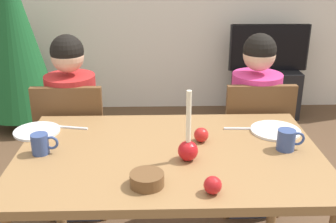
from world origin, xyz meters
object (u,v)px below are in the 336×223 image
person_right_child (253,129)px  mug_left (41,144)px  plate_right (275,131)px  mug_right (287,140)px  person_left_child (74,131)px  bowl_walnuts (147,179)px  chair_left (74,142)px  christmas_tree (14,36)px  candle_centerpiece (188,146)px  chair_right (253,140)px  tv_stand (265,92)px  dining_table (169,167)px  apple_near_candle (201,135)px  tv (269,48)px  plate_left (37,131)px  apple_by_left_plate (213,185)px

person_right_child → mug_left: bearing=-150.4°
plate_right → mug_right: size_ratio=1.96×
plate_right → mug_right: 0.21m
person_left_child → bowl_walnuts: 1.06m
chair_left → plate_right: bearing=-19.7°
christmas_tree → candle_centerpiece: bearing=-56.4°
chair_right → tv_stand: 1.79m
dining_table → mug_right: size_ratio=10.87×
dining_table → bowl_walnuts: bearing=-108.7°
person_right_child → apple_near_candle: size_ratio=16.49×
apple_near_candle → chair_left: bearing=145.2°
chair_right → tv: (0.52, 1.69, 0.20)m
christmas_tree → mug_left: size_ratio=13.87×
person_right_child → tv_stand: 1.77m
chair_left → plate_left: (-0.10, -0.37, 0.24)m
person_left_child → mug_left: (-0.01, -0.64, 0.23)m
tv → chair_left: bearing=-134.0°
christmas_tree → mug_right: size_ratio=13.27×
chair_left → plate_right: (1.12, -0.40, 0.24)m
person_right_child → apple_by_left_plate: 1.09m
chair_right → apple_by_left_plate: bearing=-112.3°
person_left_child → person_right_child: 1.11m
person_left_child → tv_stand: size_ratio=1.83×
candle_centerpiece → mug_right: size_ratio=2.51×
dining_table → plate_left: 0.71m
bowl_walnuts → candle_centerpiece: bearing=49.3°
mug_left → tv_stand: bearing=54.4°
person_right_child → tv: person_right_child is taller
mug_left → mug_right: size_ratio=0.96×
christmas_tree → plate_left: bearing=-69.6°
tv → chair_right: bearing=-107.1°
tv → mug_left: tv is taller
chair_right → plate_right: size_ratio=3.56×
plate_right → apple_by_left_plate: 0.68m
chair_left → bowl_walnuts: bearing=-62.2°
person_right_child → candle_centerpiece: (-0.47, -0.72, 0.25)m
chair_right → mug_right: chair_right is taller
dining_table → plate_right: size_ratio=5.54×
dining_table → candle_centerpiece: 0.19m
tv_stand → plate_right: 2.22m
person_right_child → bowl_walnuts: size_ratio=8.59×
dining_table → christmas_tree: (-1.35, 2.08, 0.22)m
plate_left → mug_left: bearing=-70.0°
tv → mug_left: bearing=-125.6°
christmas_tree → chair_left: bearing=-61.9°
person_right_child → mug_left: size_ratio=9.51×
dining_table → mug_left: size_ratio=11.36×
tv_stand → apple_by_left_plate: 2.86m
bowl_walnuts → chair_right: bearing=54.3°
christmas_tree → plate_right: size_ratio=6.76×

